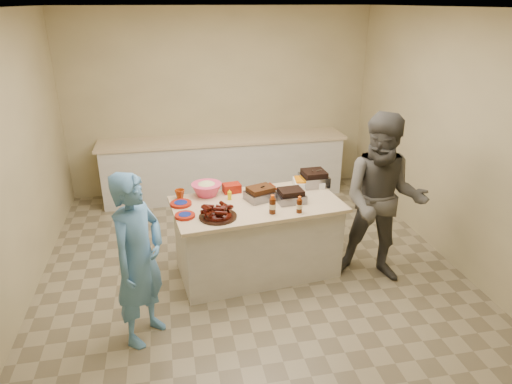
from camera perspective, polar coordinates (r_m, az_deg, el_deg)
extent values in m
cube|color=#47230F|center=(4.81, 0.56, -0.93)|extent=(0.36, 0.32, 0.09)
cube|color=black|center=(4.78, 4.33, -1.18)|extent=(0.30, 0.26, 0.09)
cube|color=gray|center=(5.23, 7.21, 0.90)|extent=(0.30, 0.30, 0.12)
cylinder|color=silver|center=(5.03, 1.06, 0.15)|extent=(0.38, 0.38, 0.05)
cube|color=orange|center=(5.20, 6.56, 0.81)|extent=(0.36, 0.29, 0.09)
cylinder|color=#3C1706|center=(4.50, 2.05, -2.68)|extent=(0.07, 0.07, 0.19)
cylinder|color=#3C1706|center=(4.54, 5.41, -2.55)|extent=(0.06, 0.06, 0.17)
cylinder|color=yellow|center=(4.82, -3.32, -0.95)|extent=(0.05, 0.05, 0.12)
imported|color=silver|center=(4.92, -0.81, -0.37)|extent=(0.13, 0.05, 0.12)
cylinder|color=maroon|center=(4.75, -9.36, -1.60)|extent=(0.24, 0.24, 0.03)
cylinder|color=maroon|center=(4.48, -8.86, -3.10)|extent=(0.22, 0.22, 0.03)
imported|color=#97350A|center=(4.90, -9.46, -0.79)|extent=(0.12, 0.11, 0.11)
cube|color=maroon|center=(5.00, -3.04, 0.01)|extent=(0.20, 0.16, 0.09)
imported|color=#5088BF|center=(4.38, -13.41, -16.92)|extent=(1.58, 1.35, 0.37)
imported|color=#514F48|center=(5.19, 14.51, -10.11)|extent=(1.56, 1.99, 0.68)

